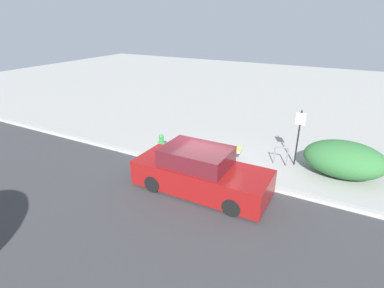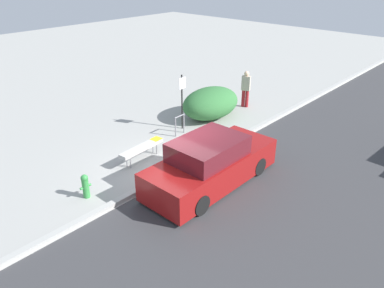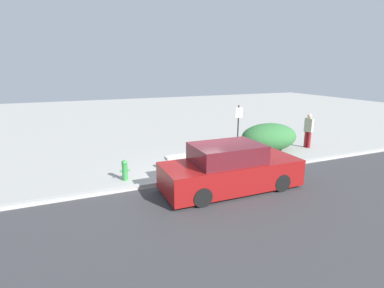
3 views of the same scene
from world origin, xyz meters
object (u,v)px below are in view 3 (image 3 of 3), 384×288
Objects in this scene: bike_rack at (232,146)px; parked_car_near at (230,169)px; sign_post at (238,125)px; fire_hydrant at (125,169)px; pedestrian at (308,130)px; bench at (187,156)px.

parked_car_near reaches higher than bike_rack.
sign_post is 4.44m from parked_car_near.
fire_hydrant is 9.53m from pedestrian.
pedestrian is (9.46, 0.98, 0.52)m from fire_hydrant.
pedestrian reaches higher than bike_rack.
parked_car_near is (3.08, -2.23, 0.29)m from fire_hydrant.
fire_hydrant reaches higher than bench.
bench is at bearing -107.23° from pedestrian.
bike_rack is at bearing 7.65° from bench.
sign_post is at bearing 33.85° from bike_rack.
sign_post is 0.49× the size of parked_car_near.
pedestrian is at bearing 5.90° from fire_hydrant.
pedestrian is (4.39, -0.07, 0.43)m from bike_rack.
bike_rack is at bearing -146.15° from sign_post.
bike_rack is at bearing 11.72° from fire_hydrant.
bike_rack is 4.42m from pedestrian.
parked_car_near is (-1.99, -3.28, 0.20)m from bike_rack.
bench is 2.44× the size of fire_hydrant.
fire_hydrant is at bearing -105.12° from pedestrian.
fire_hydrant is 0.16× the size of parked_car_near.
bench is 1.07× the size of pedestrian.
pedestrian reaches higher than fire_hydrant.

